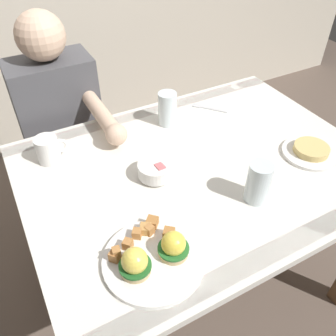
% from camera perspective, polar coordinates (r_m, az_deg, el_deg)
% --- Properties ---
extents(ground_plane, '(6.00, 6.00, 0.00)m').
position_cam_1_polar(ground_plane, '(1.80, 3.76, -17.70)').
color(ground_plane, brown).
extents(dining_table, '(1.20, 0.90, 0.74)m').
position_cam_1_polar(dining_table, '(1.30, 4.96, -3.09)').
color(dining_table, white).
rests_on(dining_table, ground_plane).
extents(eggs_benedict_plate, '(0.27, 0.27, 0.09)m').
position_cam_1_polar(eggs_benedict_plate, '(0.94, -2.51, -14.03)').
color(eggs_benedict_plate, white).
rests_on(eggs_benedict_plate, dining_table).
extents(fruit_bowl, '(0.12, 0.12, 0.06)m').
position_cam_1_polar(fruit_bowl, '(1.16, -2.00, -0.29)').
color(fruit_bowl, white).
rests_on(fruit_bowl, dining_table).
extents(coffee_mug, '(0.11, 0.08, 0.09)m').
position_cam_1_polar(coffee_mug, '(1.29, -18.82, 2.95)').
color(coffee_mug, white).
rests_on(coffee_mug, dining_table).
extents(fork, '(0.11, 0.13, 0.00)m').
position_cam_1_polar(fork, '(1.54, 6.38, 9.64)').
color(fork, silver).
rests_on(fork, dining_table).
extents(water_glass_near, '(0.07, 0.07, 0.14)m').
position_cam_1_polar(water_glass_near, '(1.10, 14.35, -2.70)').
color(water_glass_near, silver).
rests_on(water_glass_near, dining_table).
extents(water_glass_far, '(0.07, 0.07, 0.13)m').
position_cam_1_polar(water_glass_far, '(1.41, -0.10, 9.27)').
color(water_glass_far, silver).
rests_on(water_glass_far, dining_table).
extents(side_plate, '(0.20, 0.20, 0.04)m').
position_cam_1_polar(side_plate, '(1.37, 22.10, 2.53)').
color(side_plate, white).
rests_on(side_plate, dining_table).
extents(diner_person, '(0.34, 0.54, 1.14)m').
position_cam_1_polar(diner_person, '(1.64, -16.52, 6.49)').
color(diner_person, '#33333D').
rests_on(diner_person, ground_plane).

